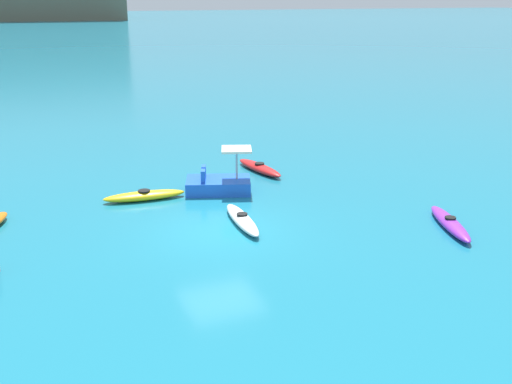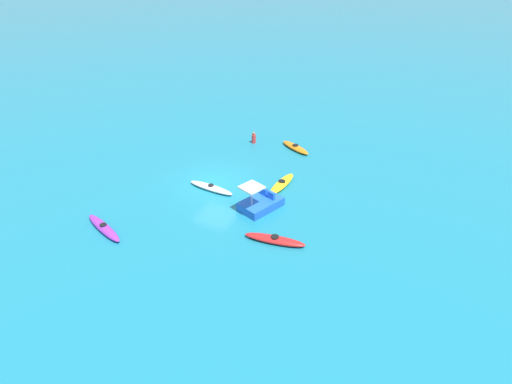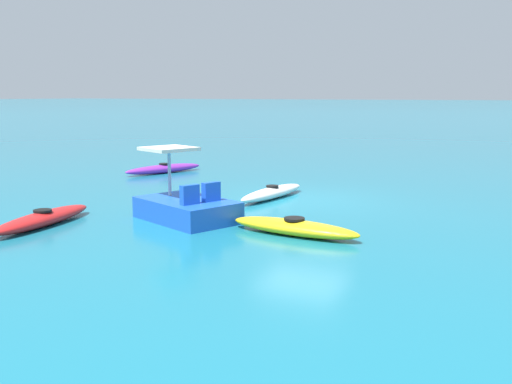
{
  "view_description": "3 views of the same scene",
  "coord_description": "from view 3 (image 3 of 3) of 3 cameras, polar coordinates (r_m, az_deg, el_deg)",
  "views": [
    {
      "loc": [
        -6.23,
        -17.07,
        7.07
      ],
      "look_at": [
        1.77,
        1.2,
        0.7
      ],
      "focal_mm": 43.15,
      "sensor_mm": 36.0,
      "label": 1
    },
    {
      "loc": [
        18.86,
        11.76,
        12.61
      ],
      "look_at": [
        0.46,
        3.09,
        0.38
      ],
      "focal_mm": 28.29,
      "sensor_mm": 36.0,
      "label": 2
    },
    {
      "loc": [
        -6.18,
        14.91,
        2.93
      ],
      "look_at": [
        0.1,
        2.71,
        0.61
      ],
      "focal_mm": 40.69,
      "sensor_mm": 36.0,
      "label": 3
    }
  ],
  "objects": [
    {
      "name": "kayak_red",
      "position": [
        13.91,
        -20.21,
        -2.48
      ],
      "size": [
        1.05,
        3.19,
        0.37
      ],
      "color": "red",
      "rests_on": "ground_plane"
    },
    {
      "name": "kayak_purple",
      "position": [
        22.08,
        -9.04,
        2.27
      ],
      "size": [
        1.67,
        3.25,
        0.37
      ],
      "color": "purple",
      "rests_on": "ground_plane"
    },
    {
      "name": "ground_plane",
      "position": [
        16.41,
        4.65,
        -0.72
      ],
      "size": [
        600.0,
        600.0,
        0.0
      ],
      "primitive_type": "plane",
      "color": "#19728C"
    },
    {
      "name": "kayak_white",
      "position": [
        16.51,
        1.61,
        -0.06
      ],
      "size": [
        0.85,
        3.14,
        0.37
      ],
      "color": "white",
      "rests_on": "ground_plane"
    },
    {
      "name": "pedal_boat_blue",
      "position": [
        13.68,
        -6.86,
        -1.4
      ],
      "size": [
        2.78,
        2.26,
        1.68
      ],
      "color": "blue",
      "rests_on": "ground_plane"
    },
    {
      "name": "kayak_yellow",
      "position": [
        12.24,
        3.78,
        -3.48
      ],
      "size": [
        2.99,
        0.91,
        0.37
      ],
      "color": "yellow",
      "rests_on": "ground_plane"
    }
  ]
}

